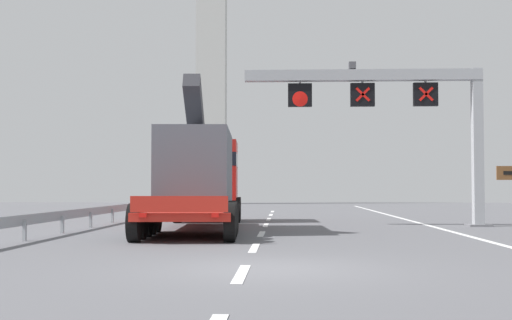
# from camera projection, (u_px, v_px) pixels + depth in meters

# --- Properties ---
(ground) EXTENTS (112.00, 112.00, 0.00)m
(ground) POSITION_uv_depth(u_px,v_px,m) (266.00, 269.00, 12.87)
(ground) COLOR #5B5B60
(lane_markings) EXTENTS (0.20, 38.80, 0.01)m
(lane_markings) POSITION_uv_depth(u_px,v_px,m) (264.00, 229.00, 24.97)
(lane_markings) COLOR silver
(lane_markings) RESTS_ON ground
(edge_line_right) EXTENTS (0.20, 63.00, 0.01)m
(edge_line_right) POSITION_uv_depth(u_px,v_px,m) (445.00, 230.00, 24.58)
(edge_line_right) COLOR silver
(edge_line_right) RESTS_ON ground
(overhead_lane_gantry) EXTENTS (9.81, 0.90, 6.64)m
(overhead_lane_gantry) POSITION_uv_depth(u_px,v_px,m) (396.00, 101.00, 27.23)
(overhead_lane_gantry) COLOR #9EA0A5
(overhead_lane_gantry) RESTS_ON ground
(heavy_haul_truck_red) EXTENTS (3.63, 14.16, 5.30)m
(heavy_haul_truck_red) POSITION_uv_depth(u_px,v_px,m) (202.00, 176.00, 26.50)
(heavy_haul_truck_red) COLOR red
(heavy_haul_truck_red) RESTS_ON ground
(guardrail_left) EXTENTS (0.13, 26.61, 0.76)m
(guardrail_left) POSITION_uv_depth(u_px,v_px,m) (76.00, 215.00, 24.49)
(guardrail_left) COLOR #999EA3
(guardrail_left) RESTS_ON ground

